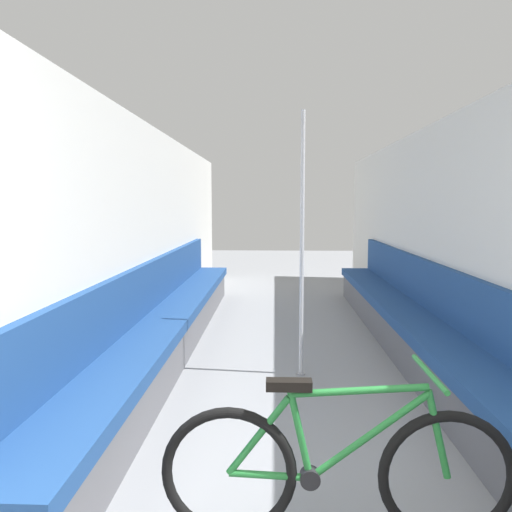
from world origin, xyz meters
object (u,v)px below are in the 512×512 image
Objects in this scene: bench_seat_row_left at (168,324)px; bench_seat_row_right at (413,326)px; bicycle at (337,470)px; grab_pole_near at (302,249)px.

bench_seat_row_left is 1.00× the size of bench_seat_row_right.
bicycle is (-1.08, -2.72, 0.03)m from bench_seat_row_right.
grab_pole_near is at bearing 76.30° from bicycle.
bench_seat_row_left and bench_seat_row_right have the same top height.
bench_seat_row_left is 4.11× the size of bicycle.
bench_seat_row_left is 3.03m from bicycle.
bench_seat_row_right is (2.41, 0.00, 0.00)m from bench_seat_row_left.
bench_seat_row_right is 4.11× the size of bicycle.
grab_pole_near is at bearing -153.87° from bench_seat_row_right.
grab_pole_near is at bearing -23.12° from bench_seat_row_left.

